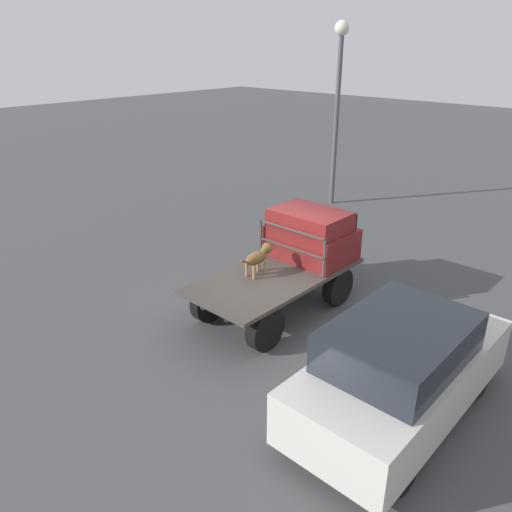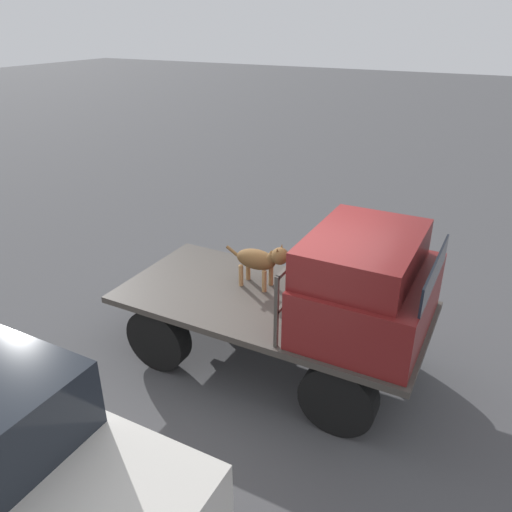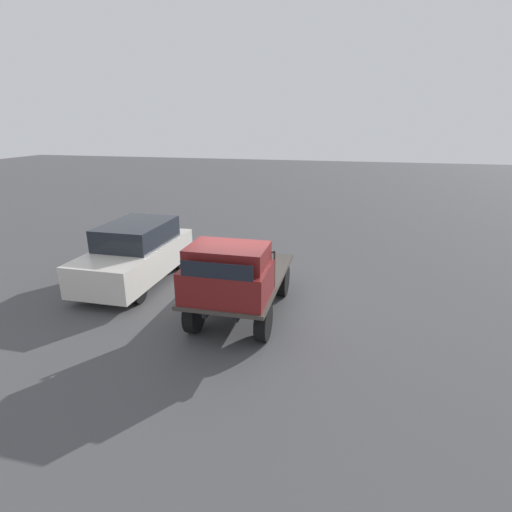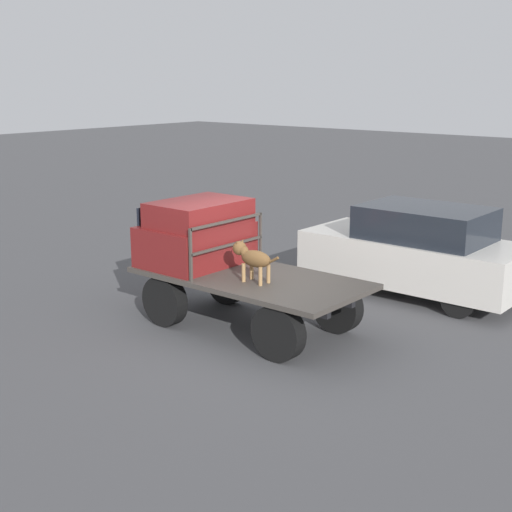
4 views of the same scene
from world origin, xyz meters
TOP-DOWN VIEW (x-y plane):
  - ground_plane at (0.00, 0.00)m, footprint 80.00×80.00m
  - flatbed_truck at (0.00, 0.00)m, footprint 3.81×1.86m
  - truck_cab at (1.17, 0.00)m, footprint 1.31×1.74m
  - truck_headboard at (0.48, 0.00)m, footprint 0.04×1.74m
  - dog at (-0.24, 0.25)m, footprint 0.93×0.26m

SIDE VIEW (x-z plane):
  - ground_plane at x=0.00m, z-range 0.00..0.00m
  - flatbed_truck at x=0.00m, z-range 0.18..1.08m
  - dog at x=-0.24m, z-range 0.97..1.60m
  - truck_cab at x=1.17m, z-range 0.87..1.96m
  - truck_headboard at x=0.48m, z-range 1.03..1.87m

